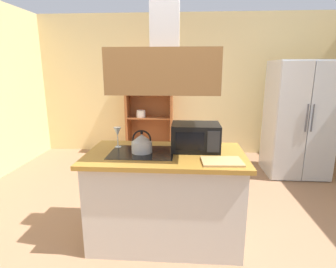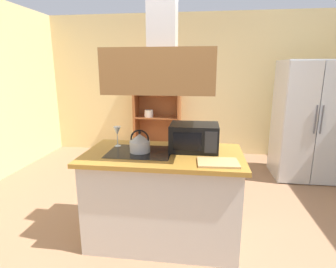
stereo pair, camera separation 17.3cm
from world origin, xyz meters
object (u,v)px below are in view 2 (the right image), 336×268
at_px(dish_cabinet, 158,113).
at_px(kettle, 140,143).
at_px(microwave, 194,137).
at_px(refrigerator, 308,121).
at_px(cutting_board, 218,163).
at_px(wine_glass_on_counter, 117,132).

xyz_separation_m(dish_cabinet, kettle, (0.31, -2.80, 0.16)).
distance_m(dish_cabinet, microwave, 2.80).
xyz_separation_m(dish_cabinet, microwave, (0.81, -2.67, 0.20)).
bearing_deg(refrigerator, kettle, -139.11).
bearing_deg(microwave, cutting_board, -59.15).
relative_size(cutting_board, wine_glass_on_counter, 1.65).
distance_m(refrigerator, dish_cabinet, 2.64).
distance_m(kettle, microwave, 0.52).
bearing_deg(dish_cabinet, cutting_board, -71.26).
relative_size(kettle, microwave, 0.47).
bearing_deg(cutting_board, kettle, 162.16).
xyz_separation_m(refrigerator, cutting_board, (-1.45, -2.12, 0.01)).
bearing_deg(refrigerator, wine_glass_on_counter, -144.87).
xyz_separation_m(cutting_board, wine_glass_on_counter, (-0.99, 0.40, 0.14)).
relative_size(cutting_board, microwave, 0.74).
distance_m(cutting_board, microwave, 0.44).
distance_m(dish_cabinet, wine_glass_on_counter, 2.64).
xyz_separation_m(kettle, cutting_board, (0.72, -0.23, -0.08)).
bearing_deg(cutting_board, wine_glass_on_counter, 158.31).
height_order(microwave, wine_glass_on_counter, microwave).
bearing_deg(refrigerator, microwave, -133.52).
xyz_separation_m(refrigerator, microwave, (-1.67, -1.76, 0.13)).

